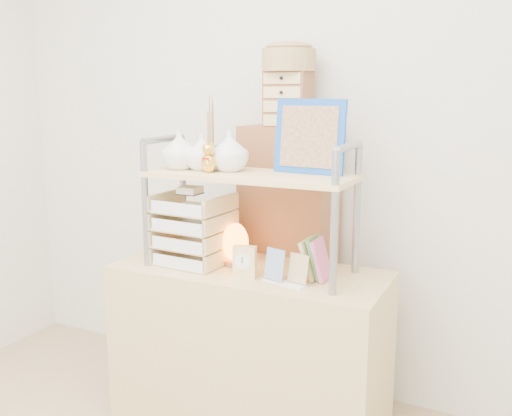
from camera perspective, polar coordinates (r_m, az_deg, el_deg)
The scene contains 10 objects.
room_shell at distance 1.71m, azimuth -13.53°, elevation 17.56°, with size 3.42×3.41×2.61m.
desk at distance 2.64m, azimuth -0.68°, elevation -13.91°, with size 1.20×0.50×0.75m, color tan.
cabinet at distance 2.83m, azimuth 3.23°, elevation -5.61°, with size 0.45×0.24×1.35m, color brown.
hutch at distance 2.45m, azimuth -2.39°, elevation 4.35°, with size 0.90×0.34×0.73m.
letter_tray at distance 2.56m, azimuth -6.47°, elevation -2.52°, with size 0.30×0.29×0.35m.
salt_lamp at distance 2.53m, azimuth -2.09°, elevation -3.58°, with size 0.13×0.12×0.19m.
desk_clock at distance 2.37m, azimuth -1.14°, elevation -5.39°, with size 0.10×0.06×0.13m.
postcard_stand at distance 2.30m, azimuth 2.95°, elevation -6.64°, with size 0.20×0.10×0.14m.
drawer_chest at distance 2.69m, azimuth 3.24°, elevation 10.80°, with size 0.20×0.16×0.25m.
woven_basket at distance 2.69m, azimuth 3.30°, elevation 14.53°, with size 0.25×0.25×0.10m, color olive.
Camera 1 is at (1.07, -0.93, 1.50)m, focal length 40.00 mm.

